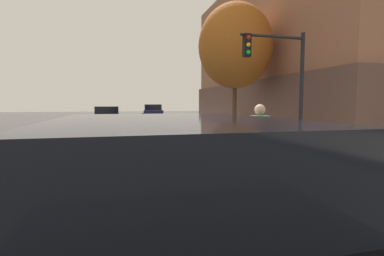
{
  "coord_description": "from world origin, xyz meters",
  "views": [
    {
      "loc": [
        -1.29,
        -6.18,
        1.7
      ],
      "look_at": [
        1.08,
        2.62,
        0.93
      ],
      "focal_mm": 26.84,
      "sensor_mm": 36.0,
      "label": 1
    }
  ],
  "objects_px": {
    "sedan_far": "(153,112)",
    "traffic_light_near": "(281,70)",
    "sedan_near": "(169,214)",
    "fire_hydrant": "(279,126)",
    "sedan_mid": "(107,117)",
    "manhole_cover": "(322,205)",
    "street_tree_near": "(235,46)",
    "cyclist": "(259,145)"
  },
  "relations": [
    {
      "from": "cyclist",
      "to": "fire_hydrant",
      "type": "distance_m",
      "value": 9.84
    },
    {
      "from": "sedan_mid",
      "to": "traffic_light_near",
      "type": "distance_m",
      "value": 14.16
    },
    {
      "from": "sedan_mid",
      "to": "traffic_light_near",
      "type": "bearing_deg",
      "value": -63.77
    },
    {
      "from": "cyclist",
      "to": "traffic_light_near",
      "type": "bearing_deg",
      "value": 52.6
    },
    {
      "from": "traffic_light_near",
      "to": "street_tree_near",
      "type": "bearing_deg",
      "value": 82.14
    },
    {
      "from": "sedan_mid",
      "to": "street_tree_near",
      "type": "xyz_separation_m",
      "value": [
        7.01,
        -6.64,
        4.07
      ]
    },
    {
      "from": "sedan_far",
      "to": "cyclist",
      "type": "bearing_deg",
      "value": -92.33
    },
    {
      "from": "manhole_cover",
      "to": "sedan_mid",
      "type": "distance_m",
      "value": 18.0
    },
    {
      "from": "cyclist",
      "to": "fire_hydrant",
      "type": "height_order",
      "value": "cyclist"
    },
    {
      "from": "sedan_mid",
      "to": "sedan_far",
      "type": "xyz_separation_m",
      "value": [
        4.4,
        8.6,
        0.06
      ]
    },
    {
      "from": "sedan_far",
      "to": "traffic_light_near",
      "type": "xyz_separation_m",
      "value": [
        1.79,
        -21.16,
        2.02
      ]
    },
    {
      "from": "manhole_cover",
      "to": "street_tree_near",
      "type": "bearing_deg",
      "value": 74.01
    },
    {
      "from": "sedan_near",
      "to": "street_tree_near",
      "type": "bearing_deg",
      "value": 64.43
    },
    {
      "from": "sedan_far",
      "to": "cyclist",
      "type": "relative_size",
      "value": 2.87
    },
    {
      "from": "sedan_mid",
      "to": "cyclist",
      "type": "relative_size",
      "value": 2.58
    },
    {
      "from": "sedan_near",
      "to": "sedan_mid",
      "type": "distance_m",
      "value": 19.35
    },
    {
      "from": "sedan_mid",
      "to": "traffic_light_near",
      "type": "relative_size",
      "value": 1.04
    },
    {
      "from": "traffic_light_near",
      "to": "sedan_far",
      "type": "bearing_deg",
      "value": 94.83
    },
    {
      "from": "sedan_mid",
      "to": "fire_hydrant",
      "type": "distance_m",
      "value": 12.06
    },
    {
      "from": "sedan_near",
      "to": "sedan_far",
      "type": "distance_m",
      "value": 28.13
    },
    {
      "from": "sedan_near",
      "to": "fire_hydrant",
      "type": "height_order",
      "value": "sedan_near"
    },
    {
      "from": "manhole_cover",
      "to": "sedan_mid",
      "type": "relative_size",
      "value": 0.15
    },
    {
      "from": "manhole_cover",
      "to": "sedan_mid",
      "type": "bearing_deg",
      "value": 102.43
    },
    {
      "from": "cyclist",
      "to": "street_tree_near",
      "type": "bearing_deg",
      "value": 69.34
    },
    {
      "from": "cyclist",
      "to": "traffic_light_near",
      "type": "relative_size",
      "value": 0.41
    },
    {
      "from": "manhole_cover",
      "to": "fire_hydrant",
      "type": "relative_size",
      "value": 0.82
    },
    {
      "from": "manhole_cover",
      "to": "cyclist",
      "type": "xyz_separation_m",
      "value": [
        -0.48,
        1.35,
        0.84
      ]
    },
    {
      "from": "sedan_mid",
      "to": "sedan_near",
      "type": "bearing_deg",
      "value": -87.23
    },
    {
      "from": "sedan_near",
      "to": "sedan_mid",
      "type": "xyz_separation_m",
      "value": [
        -0.93,
        19.32,
        -0.04
      ]
    },
    {
      "from": "cyclist",
      "to": "street_tree_near",
      "type": "relative_size",
      "value": 0.24
    },
    {
      "from": "sedan_far",
      "to": "fire_hydrant",
      "type": "distance_m",
      "value": 17.3
    },
    {
      "from": "cyclist",
      "to": "sedan_far",
      "type": "bearing_deg",
      "value": 87.67
    },
    {
      "from": "sedan_mid",
      "to": "sedan_far",
      "type": "bearing_deg",
      "value": 62.89
    },
    {
      "from": "manhole_cover",
      "to": "street_tree_near",
      "type": "relative_size",
      "value": 0.09
    },
    {
      "from": "traffic_light_near",
      "to": "street_tree_near",
      "type": "relative_size",
      "value": 0.58
    },
    {
      "from": "manhole_cover",
      "to": "sedan_far",
      "type": "bearing_deg",
      "value": 88.84
    },
    {
      "from": "sedan_mid",
      "to": "traffic_light_near",
      "type": "xyz_separation_m",
      "value": [
        6.19,
        -12.56,
        2.08
      ]
    },
    {
      "from": "sedan_near",
      "to": "sedan_far",
      "type": "relative_size",
      "value": 0.94
    },
    {
      "from": "sedan_near",
      "to": "street_tree_near",
      "type": "relative_size",
      "value": 0.64
    },
    {
      "from": "sedan_near",
      "to": "traffic_light_near",
      "type": "height_order",
      "value": "traffic_light_near"
    },
    {
      "from": "fire_hydrant",
      "to": "street_tree_near",
      "type": "bearing_deg",
      "value": 143.09
    },
    {
      "from": "sedan_near",
      "to": "fire_hydrant",
      "type": "bearing_deg",
      "value": 54.51
    }
  ]
}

